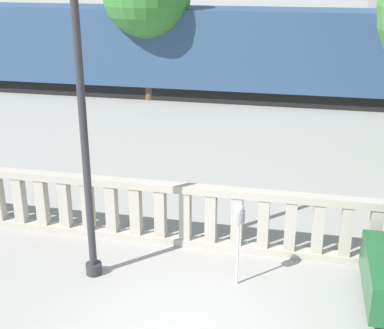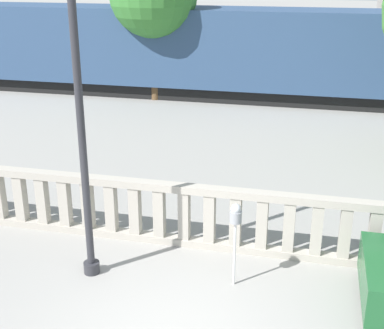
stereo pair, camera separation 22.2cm
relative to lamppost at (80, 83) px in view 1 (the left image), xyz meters
The scene contains 4 objects.
balustrade 3.52m from the lamppost, 36.53° to the left, with size 12.28×0.24×1.23m.
lamppost is the anchor object (origin of this frame).
parking_meter 3.25m from the lamppost, ahead, with size 0.20×0.20×1.47m.
train_near 13.57m from the lamppost, 81.23° to the left, with size 28.56×2.60×4.05m.
Camera 1 is at (1.55, -6.01, 5.01)m, focal length 50.00 mm.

